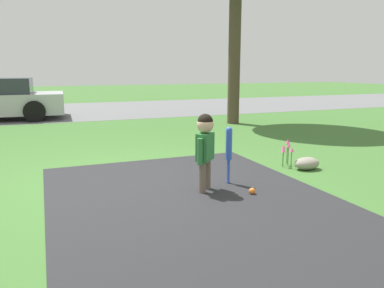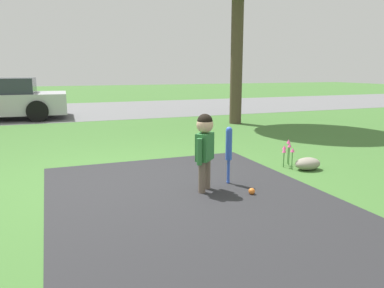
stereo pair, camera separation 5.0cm
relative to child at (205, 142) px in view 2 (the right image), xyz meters
The scene contains 8 objects.
ground_plane 1.15m from the child, 133.82° to the left, with size 60.00×60.00×0.00m, color #3D6B2D.
driveway_strip 1.89m from the child, 97.55° to the right, with size 3.00×7.00×0.01m.
street_strip 9.62m from the child, 94.09° to the left, with size 40.00×6.00×0.01m.
child is the anchor object (origin of this frame).
baseball_bat 0.43m from the child, 22.34° to the left, with size 0.08×0.08×0.71m.
sports_ball 0.77m from the child, 34.80° to the right, with size 0.07×0.07×0.07m.
flower_bed 1.71m from the child, 21.28° to the left, with size 0.24×0.35×0.37m.
edging_rock 1.82m from the child, 11.12° to the left, with size 0.38×0.26×0.17m.
Camera 2 is at (-0.94, -4.53, 1.38)m, focal length 35.00 mm.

